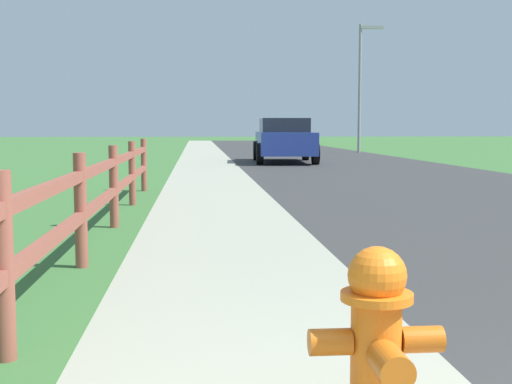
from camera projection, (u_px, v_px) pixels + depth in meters
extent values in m
plane|color=#3B6D35|center=(230.00, 159.00, 26.36)|extent=(120.00, 120.00, 0.00)
cube|color=#363636|center=(310.00, 156.00, 28.65)|extent=(7.00, 66.00, 0.01)
cube|color=#A0A28D|center=(156.00, 157.00, 28.08)|extent=(6.00, 66.00, 0.01)
cube|color=#3B6D35|center=(120.00, 157.00, 27.94)|extent=(5.00, 66.00, 0.00)
cylinder|color=orange|center=(376.00, 358.00, 2.78)|extent=(0.21, 0.21, 0.56)
cylinder|color=orange|center=(377.00, 296.00, 2.76)|extent=(0.30, 0.30, 0.03)
sphere|color=orange|center=(377.00, 276.00, 2.75)|extent=(0.24, 0.24, 0.24)
cube|color=#CB6115|center=(377.00, 257.00, 2.74)|extent=(0.04, 0.04, 0.04)
cylinder|color=#CB6115|center=(330.00, 342.00, 2.76)|extent=(0.18, 0.11, 0.11)
cylinder|color=#CB6115|center=(421.00, 339.00, 2.79)|extent=(0.18, 0.11, 0.11)
cylinder|color=#CB6115|center=(390.00, 365.00, 2.57)|extent=(0.14, 0.21, 0.14)
cylinder|color=#934D3D|center=(3.00, 267.00, 3.51)|extent=(0.11, 0.11, 1.02)
cylinder|color=#934D3D|center=(81.00, 211.00, 5.86)|extent=(0.11, 0.11, 1.02)
cylinder|color=#934D3D|center=(114.00, 187.00, 8.21)|extent=(0.11, 0.11, 1.02)
cylinder|color=#934D3D|center=(132.00, 174.00, 10.55)|extent=(0.11, 0.11, 1.02)
cylinder|color=#934D3D|center=(144.00, 165.00, 12.90)|extent=(0.11, 0.11, 1.02)
cube|color=#934D3D|center=(100.00, 202.00, 7.04)|extent=(0.07, 11.84, 0.09)
cube|color=#934D3D|center=(99.00, 168.00, 7.00)|extent=(0.07, 11.84, 0.09)
cube|color=navy|center=(284.00, 143.00, 23.55)|extent=(2.07, 4.80, 0.75)
cube|color=#1E232B|center=(284.00, 125.00, 23.68)|extent=(1.74, 2.58, 0.48)
cylinder|color=black|center=(316.00, 154.00, 22.16)|extent=(0.25, 0.73, 0.72)
cylinder|color=black|center=(260.00, 154.00, 22.09)|extent=(0.25, 0.73, 0.72)
cylinder|color=black|center=(306.00, 151.00, 25.07)|extent=(0.25, 0.73, 0.72)
cylinder|color=black|center=(256.00, 151.00, 24.99)|extent=(0.25, 0.73, 0.72)
cylinder|color=gray|center=(360.00, 89.00, 32.07)|extent=(0.14, 0.14, 6.11)
cube|color=#999999|center=(372.00, 27.00, 31.83)|extent=(1.10, 0.20, 0.14)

